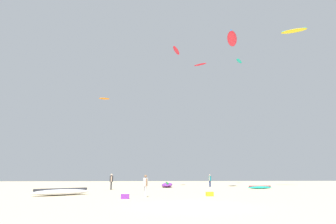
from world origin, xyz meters
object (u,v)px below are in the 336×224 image
person_midground (111,180)px  kite_grounded_far (167,185)px  kite_grounded_mid (260,187)px  kite_aloft_3 (104,99)px  gear_bag (210,194)px  person_left (210,180)px  kite_aloft_1 (176,51)px  person_foreground (145,184)px  kite_grounded_near (61,192)px  kite_aloft_4 (200,64)px  cooler_box (125,196)px  kite_aloft_2 (239,61)px  kite_aloft_0 (232,39)px  kite_aloft_5 (294,31)px

person_midground → kite_grounded_far: person_midground is taller
kite_grounded_mid → kite_aloft_3: (-22.08, 20.33, 16.16)m
kite_grounded_far → gear_bag: (2.16, -16.77, -0.15)m
person_left → kite_aloft_1: bearing=-130.2°
person_foreground → kite_grounded_mid: bearing=19.2°
kite_grounded_near → kite_aloft_4: size_ratio=1.64×
cooler_box → gear_bag: size_ratio=1.00×
cooler_box → gear_bag: 6.63m
person_foreground → kite_grounded_far: size_ratio=0.30×
kite_aloft_2 → kite_aloft_1: bearing=-143.3°
kite_aloft_0 → kite_grounded_far: bearing=144.0°
kite_aloft_5 → kite_aloft_2: bearing=111.5°
kite_grounded_far → kite_grounded_mid: bearing=-28.2°
person_midground → kite_aloft_3: (-4.74, 21.00, 15.33)m
kite_aloft_5 → kite_aloft_1: bearing=173.8°
kite_grounded_mid → kite_aloft_2: (3.52, 14.30, 22.33)m
kite_grounded_near → kite_aloft_1: (10.84, 14.06, 19.35)m
kite_aloft_2 → cooler_box: bearing=-123.8°
kite_grounded_far → kite_aloft_2: kite_aloft_2 is taller
cooler_box → kite_aloft_2: (18.31, 27.40, 22.34)m
kite_grounded_mid → kite_aloft_0: size_ratio=0.68×
person_foreground → kite_aloft_3: size_ratio=0.75×
person_left → kite_grounded_far: 6.04m
person_foreground → gear_bag: person_foreground is taller
kite_grounded_mid → kite_aloft_1: 22.08m
kite_grounded_mid → kite_aloft_1: kite_aloft_1 is taller
kite_aloft_3 → kite_aloft_4: bearing=2.3°
kite_grounded_far → kite_aloft_2: 27.69m
person_left → kite_grounded_far: person_left is taller
kite_grounded_mid → kite_aloft_0: 19.13m
kite_grounded_far → kite_aloft_0: bearing=-36.0°
kite_aloft_0 → person_foreground: bearing=-134.2°
kite_aloft_2 → kite_aloft_3: (-25.60, 6.03, -6.16)m
kite_aloft_2 → kite_aloft_5: bearing=-68.5°
kite_aloft_3 → kite_aloft_4: kite_aloft_4 is taller
kite_grounded_far → cooler_box: kite_grounded_far is taller
person_midground → gear_bag: 13.69m
kite_aloft_4 → kite_aloft_5: kite_aloft_4 is taller
kite_aloft_0 → kite_aloft_1: bearing=144.2°
person_left → kite_aloft_2: size_ratio=0.68×
gear_bag → kite_aloft_4: (5.95, 32.18, 24.29)m
kite_aloft_0 → kite_aloft_3: (-19.65, 20.60, -2.81)m
person_left → kite_aloft_4: 28.02m
gear_bag → person_foreground: bearing=-174.0°
person_foreground → kite_grounded_mid: size_ratio=0.52×
kite_grounded_far → person_left: bearing=2.5°
kite_grounded_far → kite_aloft_0: kite_aloft_0 is taller
cooler_box → kite_aloft_2: size_ratio=0.23×
gear_bag → kite_aloft_3: kite_aloft_3 is taller
kite_grounded_mid → kite_aloft_4: size_ratio=1.12×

